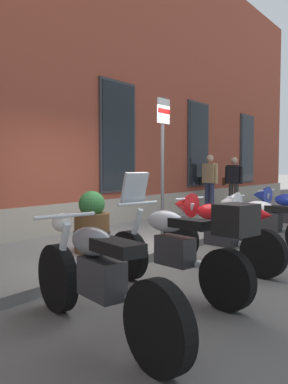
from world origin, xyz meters
name	(u,v)px	position (x,y,z in m)	size (l,w,h in m)	color
ground_plane	(165,258)	(0.00, 0.00, 0.00)	(140.00, 140.00, 0.00)	#565451
sidewalk	(104,244)	(0.00, 1.28, 0.06)	(32.19, 2.55, 0.12)	slate
motorcycle_grey_naked	(97,279)	(-2.79, -1.18, 0.49)	(0.83, 2.15, 0.98)	black
motorcycle_silver_touring	(180,245)	(-1.47, -1.17, 0.56)	(0.79, 2.10, 1.35)	black
motorcycle_red_sport	(214,228)	(-0.10, -0.89, 0.56)	(0.65, 2.01, 1.03)	black
motorcycle_white_sport	(260,220)	(1.31, -1.03, 0.54)	(0.62, 2.10, 0.98)	black
pedestrian_tan_coat	(209,179)	(5.57, 2.12, 1.05)	(0.28, 0.66, 1.66)	#2D3351
pedestrian_dark_jacket	(234,180)	(6.33, 1.70, 1.01)	(0.23, 0.66, 1.60)	#38332D
parking_sign	(163,148)	(0.80, 0.58, 1.75)	(0.36, 0.07, 2.53)	#4C4C51
barrel_planter	(92,225)	(-0.78, 0.82, 0.53)	(0.56, 0.56, 0.93)	brown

